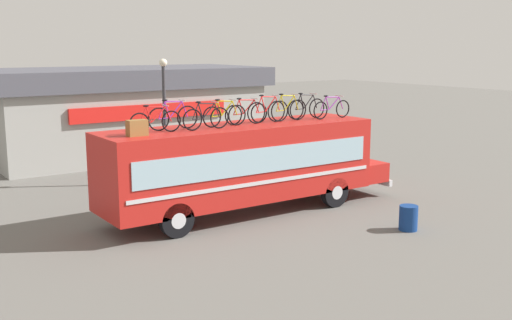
% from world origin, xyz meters
% --- Properties ---
extents(ground_plane, '(120.00, 120.00, 0.00)m').
position_xyz_m(ground_plane, '(0.00, 0.00, 0.00)').
color(ground_plane, '#605E59').
extents(bus, '(11.01, 2.58, 3.07)m').
position_xyz_m(bus, '(0.18, -0.00, 1.77)').
color(bus, red).
rests_on(bus, ground).
extents(luggage_bag_1, '(0.59, 0.33, 0.47)m').
position_xyz_m(luggage_bag_1, '(-3.85, -0.37, 3.30)').
color(luggage_bag_1, olive).
rests_on(luggage_bag_1, bus).
extents(rooftop_bicycle_1, '(1.71, 0.44, 0.88)m').
position_xyz_m(rooftop_bicycle_1, '(-3.15, -0.16, 3.43)').
color(rooftop_bicycle_1, black).
rests_on(rooftop_bicycle_1, bus).
extents(rooftop_bicycle_2, '(1.74, 0.44, 0.98)m').
position_xyz_m(rooftop_bicycle_2, '(-2.35, 0.24, 3.47)').
color(rooftop_bicycle_2, black).
rests_on(rooftop_bicycle_2, bus).
extents(rooftop_bicycle_3, '(1.67, 0.44, 0.91)m').
position_xyz_m(rooftop_bicycle_3, '(-1.49, -0.33, 3.45)').
color(rooftop_bicycle_3, black).
rests_on(rooftop_bicycle_3, bus).
extents(rooftop_bicycle_4, '(1.65, 0.44, 0.92)m').
position_xyz_m(rooftop_bicycle_4, '(-0.60, -0.00, 3.45)').
color(rooftop_bicycle_4, black).
rests_on(rooftop_bicycle_4, bus).
extents(rooftop_bicycle_5, '(1.71, 0.44, 0.90)m').
position_xyz_m(rooftop_bicycle_5, '(0.35, 0.14, 3.44)').
color(rooftop_bicycle_5, black).
rests_on(rooftop_bicycle_5, bus).
extents(rooftop_bicycle_6, '(1.73, 0.44, 0.98)m').
position_xyz_m(rooftop_bicycle_6, '(1.17, 0.02, 3.47)').
color(rooftop_bicycle_6, black).
rests_on(rooftop_bicycle_6, bus).
extents(rooftop_bicycle_7, '(1.70, 0.44, 0.98)m').
position_xyz_m(rooftop_bicycle_7, '(1.99, 0.01, 3.47)').
color(rooftop_bicycle_7, black).
rests_on(rooftop_bicycle_7, bus).
extents(rooftop_bicycle_8, '(1.70, 0.44, 0.95)m').
position_xyz_m(rooftop_bicycle_8, '(2.96, 0.15, 3.46)').
color(rooftop_bicycle_8, black).
rests_on(rooftop_bicycle_8, bus).
extents(rooftop_bicycle_9, '(1.71, 0.44, 0.86)m').
position_xyz_m(rooftop_bicycle_9, '(3.78, -0.31, 3.43)').
color(rooftop_bicycle_9, black).
rests_on(rooftop_bicycle_9, bus).
extents(roadside_building, '(14.44, 7.05, 4.53)m').
position_xyz_m(roadside_building, '(1.43, 13.32, 2.33)').
color(roadside_building, '#9E9E99').
rests_on(roadside_building, ground).
extents(trash_bin, '(0.58, 0.58, 0.79)m').
position_xyz_m(trash_bin, '(3.29, -4.56, 0.39)').
color(trash_bin, navy).
rests_on(trash_bin, ground).
extents(street_lamp, '(0.32, 0.32, 5.16)m').
position_xyz_m(street_lamp, '(-0.03, 5.60, 3.11)').
color(street_lamp, '#38383D').
rests_on(street_lamp, ground).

